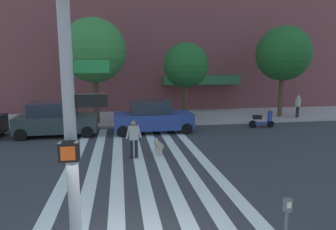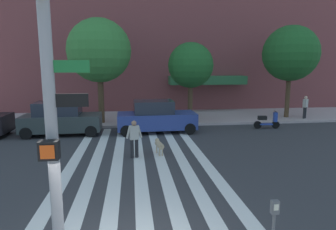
{
  "view_description": "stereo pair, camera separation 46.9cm",
  "coord_description": "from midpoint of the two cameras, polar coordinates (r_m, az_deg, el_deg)",
  "views": [
    {
      "loc": [
        -0.28,
        -5.08,
        3.96
      ],
      "look_at": [
        1.67,
        6.64,
        1.94
      ],
      "focal_mm": 31.21,
      "sensor_mm": 36.0,
      "label": 1
    },
    {
      "loc": [
        0.19,
        -5.15,
        3.96
      ],
      "look_at": [
        1.67,
        6.64,
        1.94
      ],
      "focal_mm": 31.21,
      "sensor_mm": 36.0,
      "label": 2
    }
  ],
  "objects": [
    {
      "name": "street_tree_further",
      "position": [
        23.35,
        21.06,
        11.09
      ],
      "size": [
        3.99,
        3.99,
        6.67
      ],
      "color": "#4C3823",
      "rests_on": "sidewalk_far"
    },
    {
      "name": "sidewalk_far",
      "position": [
        21.96,
        -9.16,
        -0.67
      ],
      "size": [
        80.0,
        6.0,
        0.15
      ],
      "primitive_type": "cube",
      "color": "#B19E9C",
      "rests_on": "ground_plane"
    },
    {
      "name": "ground_plane",
      "position": [
        12.51,
        -8.84,
        -8.94
      ],
      "size": [
        160.0,
        160.0,
        0.0
      ],
      "primitive_type": "plane",
      "color": "#353538"
    },
    {
      "name": "parking_meter_second_along",
      "position": [
        6.22,
        20.01,
        -19.1
      ],
      "size": [
        0.14,
        0.11,
        1.36
      ],
      "color": "#515456",
      "rests_on": "sidewalk_near"
    },
    {
      "name": "crosswalk_stripes",
      "position": [
        12.52,
        -6.75,
        -8.86
      ],
      "size": [
        5.85,
        12.9,
        0.01
      ],
      "color": "silver",
      "rests_on": "ground_plane"
    },
    {
      "name": "parked_scooter",
      "position": [
        19.6,
        17.18,
        -1.02
      ],
      "size": [
        1.63,
        0.52,
        1.11
      ],
      "color": "black",
      "rests_on": "ground_plane"
    },
    {
      "name": "street_tree_middle",
      "position": [
        19.96,
        2.82,
        9.62
      ],
      "size": [
        3.06,
        3.06,
        5.36
      ],
      "color": "#4C3823",
      "rests_on": "sidewalk_far"
    },
    {
      "name": "traffic_light_pole",
      "position": [
        4.51,
        -21.76,
        3.34
      ],
      "size": [
        0.74,
        0.46,
        5.8
      ],
      "color": "gray",
      "rests_on": "sidewalk_near"
    },
    {
      "name": "street_tree_nearest",
      "position": [
        19.9,
        -14.92,
        12.04
      ],
      "size": [
        4.15,
        4.15,
        6.85
      ],
      "color": "#4C3823",
      "rests_on": "sidewalk_far"
    },
    {
      "name": "parked_car_third_in_line",
      "position": [
        17.46,
        -3.83,
        -0.46
      ],
      "size": [
        4.68,
        2.11,
        1.91
      ],
      "color": "navy",
      "rests_on": "ground_plane"
    },
    {
      "name": "parked_car_behind_first",
      "position": [
        17.79,
        -21.72,
        -0.86
      ],
      "size": [
        4.42,
        1.97,
        1.92
      ],
      "color": "#2E3736",
      "rests_on": "ground_plane"
    },
    {
      "name": "dog_on_leash",
      "position": [
        13.2,
        -2.91,
        -5.81
      ],
      "size": [
        0.36,
        1.1,
        0.65
      ],
      "color": "tan",
      "rests_on": "ground_plane"
    },
    {
      "name": "pedestrian_dog_walker",
      "position": [
        12.65,
        -7.77,
        -4.32
      ],
      "size": [
        0.71,
        0.3,
        1.64
      ],
      "color": "black",
      "rests_on": "ground_plane"
    },
    {
      "name": "pedestrian_bystander",
      "position": [
        23.47,
        23.51,
        1.79
      ],
      "size": [
        0.63,
        0.47,
        1.64
      ],
      "color": "black",
      "rests_on": "sidewalk_far"
    }
  ]
}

